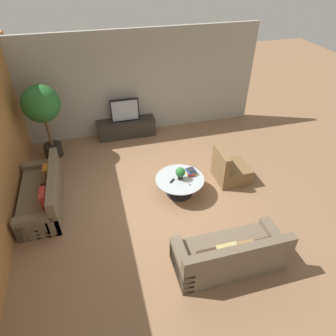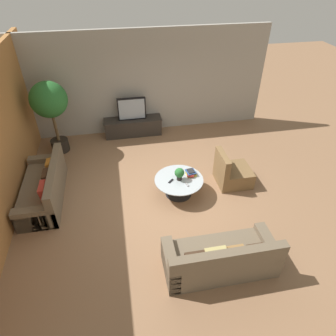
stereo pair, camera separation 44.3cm
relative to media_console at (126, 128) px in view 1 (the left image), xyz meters
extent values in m
plane|color=#8C6647|center=(0.40, -2.94, -0.27)|extent=(24.00, 24.00, 0.00)
cube|color=#A39E93|center=(0.40, 0.32, 1.23)|extent=(7.40, 0.12, 3.00)
cube|color=#2D2823|center=(0.00, 0.00, -0.01)|extent=(1.70, 0.48, 0.52)
cube|color=#2D2823|center=(0.00, 0.00, 0.24)|extent=(1.74, 0.50, 0.02)
cube|color=black|center=(0.00, 0.00, 0.59)|extent=(0.83, 0.08, 0.68)
cube|color=#99A8B7|center=(0.00, -0.04, 0.59)|extent=(0.76, 0.00, 0.61)
cube|color=black|center=(0.00, 0.00, 0.26)|extent=(0.25, 0.13, 0.02)
cylinder|color=black|center=(0.79, -2.97, -0.26)|extent=(0.62, 0.62, 0.02)
cylinder|color=black|center=(0.79, -2.97, -0.06)|extent=(0.10, 0.10, 0.42)
cylinder|color=#A8B2B7|center=(0.79, -2.97, 0.16)|extent=(1.12, 1.12, 0.02)
cube|color=brown|center=(-2.31, -2.56, -0.06)|extent=(0.84, 2.07, 0.42)
cube|color=brown|center=(-1.97, -2.56, 0.36)|extent=(0.16, 2.07, 0.42)
cube|color=brown|center=(-2.31, -1.62, 0.00)|extent=(0.84, 0.20, 0.54)
cube|color=brown|center=(-2.31, -3.49, 0.00)|extent=(0.84, 0.20, 0.54)
cube|color=orange|center=(-2.13, -2.06, 0.28)|extent=(0.17, 0.30, 0.29)
cube|color=#422D1E|center=(-2.13, -2.56, 0.31)|extent=(0.17, 0.35, 0.33)
cube|color=#B23328|center=(-2.13, -3.05, 0.32)|extent=(0.15, 0.39, 0.36)
cube|color=brown|center=(1.08, -5.07, -0.06)|extent=(1.99, 0.84, 0.42)
cube|color=brown|center=(1.08, -5.41, 0.36)|extent=(1.99, 0.16, 0.42)
cube|color=brown|center=(1.98, -5.07, 0.00)|extent=(0.20, 0.84, 0.54)
cube|color=brown|center=(0.19, -5.07, 0.00)|extent=(0.20, 0.84, 0.54)
cube|color=#422D1E|center=(1.60, -5.25, 0.28)|extent=(0.29, 0.15, 0.28)
cube|color=olive|center=(1.26, -5.25, 0.29)|extent=(0.32, 0.14, 0.29)
cube|color=tan|center=(0.91, -5.25, 0.31)|extent=(0.37, 0.13, 0.33)
cube|color=#422D1E|center=(0.56, -5.25, 0.31)|extent=(0.35, 0.15, 0.32)
cube|color=brown|center=(2.20, -2.79, -0.07)|extent=(0.80, 0.76, 0.40)
cube|color=brown|center=(1.87, -2.79, 0.36)|extent=(0.14, 0.76, 0.46)
cylinder|color=black|center=(-2.13, -0.53, -0.10)|extent=(0.48, 0.48, 0.35)
cylinder|color=brown|center=(-2.13, -0.53, 0.45)|extent=(0.08, 0.08, 0.74)
ellipsoid|color=#286B2D|center=(-2.13, -0.53, 1.29)|extent=(0.95, 0.95, 0.94)
cylinder|color=black|center=(0.79, -2.99, 0.22)|extent=(0.12, 0.12, 0.10)
sphere|color=#286B2D|center=(0.79, -2.99, 0.36)|extent=(0.22, 0.22, 0.22)
cube|color=gold|center=(1.10, -2.86, 0.18)|extent=(0.23, 0.22, 0.03)
cube|color=#A32823|center=(1.08, -2.87, 0.22)|extent=(0.19, 0.28, 0.04)
cube|color=#2D4C84|center=(1.09, -2.85, 0.25)|extent=(0.23, 0.25, 0.03)
cube|color=#232326|center=(1.09, -2.85, 0.27)|extent=(0.17, 0.20, 0.02)
cube|color=black|center=(0.59, -3.02, 0.18)|extent=(0.14, 0.14, 0.02)
cube|color=gray|center=(0.92, -3.19, 0.18)|extent=(0.08, 0.16, 0.02)
camera|label=1|loc=(-0.87, -8.06, 4.48)|focal=32.00mm
camera|label=2|loc=(-0.43, -8.16, 4.48)|focal=32.00mm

